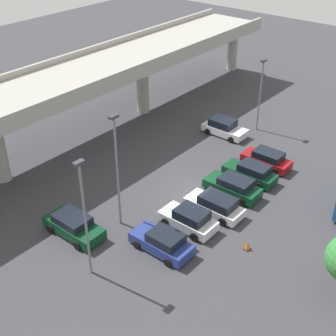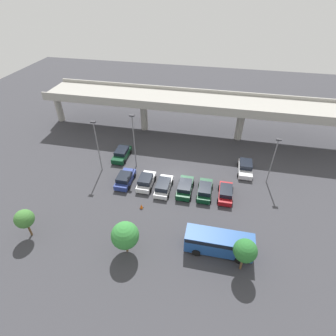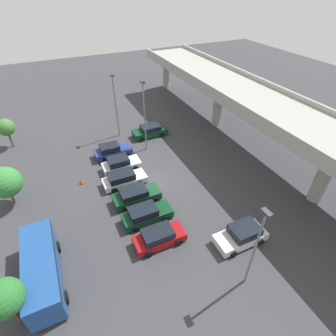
% 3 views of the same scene
% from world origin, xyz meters
% --- Properties ---
extents(ground_plane, '(114.58, 114.58, 0.00)m').
position_xyz_m(ground_plane, '(0.00, 0.00, 0.00)').
color(ground_plane, '#38383D').
extents(highway_overpass, '(54.78, 7.67, 7.44)m').
position_xyz_m(highway_overpass, '(-0.00, 13.76, 6.13)').
color(highway_overpass, '#9E9B93').
rests_on(highway_overpass, ground_plane).
extents(parked_car_0, '(2.23, 4.68, 1.55)m').
position_xyz_m(parked_car_0, '(-9.90, 3.54, 0.74)').
color(parked_car_0, '#0C381E').
rests_on(parked_car_0, ground_plane).
extents(parked_car_1, '(2.18, 4.48, 1.59)m').
position_xyz_m(parked_car_1, '(-7.23, -2.54, 0.74)').
color(parked_car_1, navy).
rests_on(parked_car_1, ground_plane).
extents(parked_car_2, '(2.17, 4.30, 1.63)m').
position_xyz_m(parked_car_2, '(-4.07, -2.41, 0.76)').
color(parked_car_2, silver).
rests_on(parked_car_2, ground_plane).
extents(parked_car_3, '(2.14, 4.61, 1.54)m').
position_xyz_m(parked_car_3, '(-1.39, -2.90, 0.74)').
color(parked_car_3, silver).
rests_on(parked_car_3, ground_plane).
extents(parked_car_4, '(2.18, 4.63, 1.55)m').
position_xyz_m(parked_car_4, '(1.62, -2.57, 0.75)').
color(parked_car_4, '#0C381E').
rests_on(parked_car_4, ground_plane).
extents(parked_car_5, '(2.06, 4.57, 1.56)m').
position_xyz_m(parked_car_5, '(4.39, -2.57, 0.74)').
color(parked_car_5, '#0C381E').
rests_on(parked_car_5, ground_plane).
extents(parked_car_6, '(2.06, 4.34, 1.51)m').
position_xyz_m(parked_car_6, '(7.22, -2.52, 0.73)').
color(parked_car_6, maroon).
rests_on(parked_car_6, ground_plane).
extents(parked_car_7, '(2.26, 4.46, 1.63)m').
position_xyz_m(parked_car_7, '(9.99, 3.83, 0.76)').
color(parked_car_7, silver).
rests_on(parked_car_7, ground_plane).
extents(shuttle_bus, '(7.36, 2.56, 2.48)m').
position_xyz_m(shuttle_bus, '(6.72, -11.45, 1.48)').
color(shuttle_bus, '#1E478C').
rests_on(shuttle_bus, ground_plane).
extents(lamp_post_near_aisle, '(0.70, 0.35, 8.84)m').
position_xyz_m(lamp_post_near_aisle, '(-6.90, 1.81, 5.12)').
color(lamp_post_near_aisle, slate).
rests_on(lamp_post_near_aisle, ground_plane).
extents(lamp_post_mid_lot, '(0.70, 0.35, 8.42)m').
position_xyz_m(lamp_post_mid_lot, '(-11.82, -0.32, 4.90)').
color(lamp_post_mid_lot, slate).
rests_on(lamp_post_mid_lot, ground_plane).
extents(lamp_post_by_overpass, '(0.70, 0.35, 7.38)m').
position_xyz_m(lamp_post_by_overpass, '(13.07, 1.88, 4.37)').
color(lamp_post_by_overpass, slate).
rests_on(lamp_post_by_overpass, ground_plane).
extents(tree_front_left, '(2.15, 2.15, 3.86)m').
position_xyz_m(tree_front_left, '(-14.90, -13.82, 2.76)').
color(tree_front_left, brown).
rests_on(tree_front_left, ground_plane).
extents(tree_front_centre, '(2.99, 2.99, 4.20)m').
position_xyz_m(tree_front_centre, '(-3.11, -13.61, 2.70)').
color(tree_front_centre, brown).
rests_on(tree_front_centre, ground_plane).
extents(tree_front_right, '(2.37, 2.37, 4.28)m').
position_xyz_m(tree_front_right, '(9.17, -13.22, 3.08)').
color(tree_front_right, brown).
rests_on(tree_front_right, ground_plane).
extents(traffic_cone, '(0.44, 0.44, 0.70)m').
position_xyz_m(traffic_cone, '(-3.43, -7.00, 0.33)').
color(traffic_cone, black).
rests_on(traffic_cone, ground_plane).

